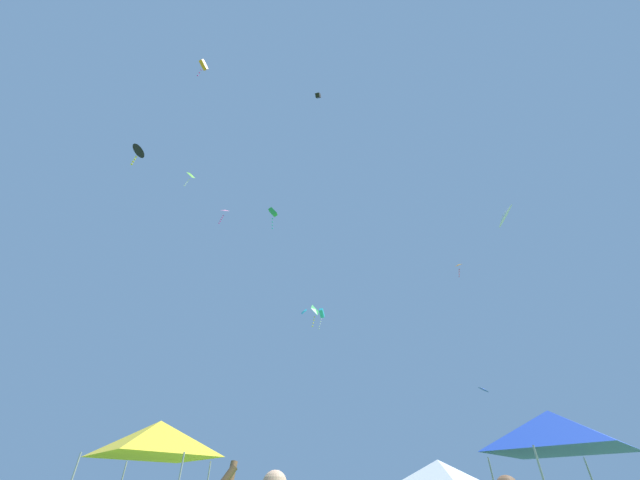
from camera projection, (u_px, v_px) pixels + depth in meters
canopy_tent_yellow at (157, 439)px, 12.33m from camera, size 3.45×3.45×3.69m
canopy_tent_blue at (554, 431)px, 10.53m from camera, size 3.38×3.38×3.61m
canopy_tent_white at (439, 471)px, 15.45m from camera, size 2.67×2.67×2.86m
kite_orange_box at (203, 65)px, 24.16m from camera, size 0.54×0.73×1.47m
kite_white_delta at (504, 216)px, 19.16m from camera, size 1.18×1.52×1.20m
kite_green_diamond at (315, 311)px, 27.47m from camera, size 0.77×0.78×1.85m
kite_cyan_box at (322, 314)px, 36.22m from camera, size 0.65×1.02×2.07m
kite_black_delta at (139, 151)px, 19.31m from camera, size 1.03×1.07×1.64m
kite_cyan_diamond at (304, 311)px, 32.90m from camera, size 0.68×0.67×0.60m
kite_lime_diamond at (191, 176)px, 26.51m from camera, size 0.74×0.75×1.66m
kite_pink_diamond at (225, 211)px, 27.87m from camera, size 0.64×0.73×1.64m
kite_green_box at (273, 213)px, 34.33m from camera, size 0.94×0.64×2.29m
kite_black_box at (318, 96)px, 20.92m from camera, size 0.36×0.60×0.62m
kite_orange_delta at (459, 265)px, 33.21m from camera, size 1.00×0.99×1.42m
kite_blue_delta at (484, 389)px, 30.35m from camera, size 1.10×1.13×0.54m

